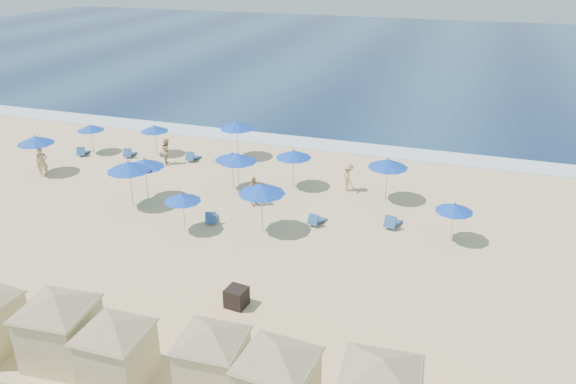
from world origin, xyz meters
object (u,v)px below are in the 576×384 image
object	(u,v)px
umbrella_3	(144,163)
umbrella_10	(388,163)
umbrella_6	(183,197)
umbrella_7	(232,156)
umbrella_8	(262,189)
beachgoer_0	(42,162)
beachgoer_1	(167,151)
cabana_3	(212,351)
umbrella_9	(294,154)
umbrella_5	(238,158)
umbrella_12	(129,166)
umbrella_4	(237,125)
umbrella_11	(454,208)
beachgoer_2	(254,191)
trash_bin	(237,297)
umbrella_1	(35,140)
umbrella_2	(154,128)
beachgoer_3	(348,177)
cabana_1	(58,320)
umbrella_0	(91,128)
cabana_4	(278,372)
cabana_2	(115,342)

from	to	relation	value
umbrella_3	umbrella_10	size ratio (longest dim) A/B	0.98
umbrella_6	umbrella_10	xyz separation A→B (m)	(8.98, 6.93, 0.39)
umbrella_7	umbrella_8	bearing A→B (deg)	-51.50
beachgoer_0	beachgoer_1	size ratio (longest dim) A/B	1.07
cabana_3	umbrella_9	xyz separation A→B (m)	(-2.71, 16.63, 0.57)
umbrella_5	umbrella_12	xyz separation A→B (m)	(-4.85, -3.52, 0.17)
umbrella_4	umbrella_12	world-z (taller)	umbrella_12
umbrella_11	beachgoer_2	distance (m)	10.69
trash_bin	umbrella_9	size ratio (longest dim) A/B	0.33
umbrella_1	umbrella_4	bearing A→B (deg)	32.32
umbrella_4	umbrella_5	xyz separation A→B (m)	(2.44, -5.52, -0.09)
umbrella_5	umbrella_11	distance (m)	12.26
beachgoer_0	beachgoer_1	world-z (taller)	beachgoer_0
beachgoer_0	beachgoer_2	distance (m)	13.99
umbrella_8	beachgoer_2	bearing A→B (deg)	119.74
umbrella_2	umbrella_5	bearing A→B (deg)	-28.00
trash_bin	umbrella_2	bearing A→B (deg)	136.95
beachgoer_3	umbrella_7	bearing A→B (deg)	72.46
umbrella_9	cabana_3	bearing A→B (deg)	-80.74
cabana_1	umbrella_8	bearing A→B (deg)	74.65
cabana_1	umbrella_0	xyz separation A→B (m)	(-12.25, 18.36, 0.14)
umbrella_7	umbrella_9	distance (m)	3.58
umbrella_6	beachgoer_2	bearing A→B (deg)	60.94
trash_bin	umbrella_8	xyz separation A→B (m)	(-1.32, 6.33, 1.92)
umbrella_6	umbrella_10	world-z (taller)	umbrella_10
beachgoer_0	umbrella_0	bearing A→B (deg)	43.92
cabana_1	umbrella_2	world-z (taller)	cabana_1
umbrella_5	umbrella_0	bearing A→B (deg)	165.59
cabana_4	umbrella_5	distance (m)	17.06
umbrella_11	beachgoer_2	world-z (taller)	umbrella_11
cabana_1	umbrella_3	world-z (taller)	cabana_1
cabana_2	umbrella_11	size ratio (longest dim) A/B	2.07
umbrella_8	umbrella_9	distance (m)	5.87
umbrella_1	umbrella_10	xyz separation A→B (m)	(21.31, 2.88, -0.01)
umbrella_1	umbrella_8	bearing A→B (deg)	-10.06
trash_bin	beachgoer_0	world-z (taller)	beachgoer_0
umbrella_4	umbrella_3	bearing A→B (deg)	-104.86
cabana_3	umbrella_10	world-z (taller)	cabana_3
cabana_3	umbrella_4	world-z (taller)	cabana_3
cabana_4	umbrella_4	distance (m)	23.09
trash_bin	umbrella_2	xyz separation A→B (m)	(-12.29, 14.60, 1.47)
umbrella_6	umbrella_8	size ratio (longest dim) A/B	0.79
umbrella_8	umbrella_10	distance (m)	7.77
umbrella_3	beachgoer_2	xyz separation A→B (m)	(6.01, 1.13, -1.34)
cabana_2	cabana_3	world-z (taller)	cabana_2
umbrella_2	beachgoer_0	bearing A→B (deg)	-128.45
umbrella_0	cabana_2	bearing A→B (deg)	-51.80
beachgoer_1	umbrella_2	bearing A→B (deg)	19.41
umbrella_8	cabana_4	bearing A→B (deg)	-66.78
umbrella_6	umbrella_11	xyz separation A→B (m)	(12.79, 3.12, -0.03)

